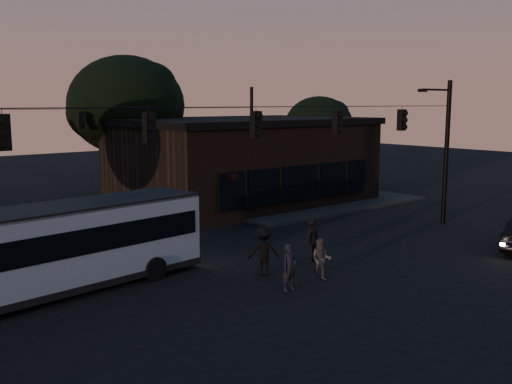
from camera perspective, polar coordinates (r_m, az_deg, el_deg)
ground at (r=19.53m, az=7.68°, el=-10.14°), size 120.00×120.00×0.00m
sidewalk_far_right at (r=37.37m, az=4.25°, el=-0.79°), size 14.00×10.00×0.15m
building at (r=36.51m, az=-1.26°, el=3.18°), size 15.40×10.41×5.40m
tree_behind at (r=38.67m, az=-12.84°, el=8.45°), size 7.60×7.60×9.43m
tree_right at (r=43.95m, az=6.31°, el=6.61°), size 5.20×5.20×6.86m
signal_rig_near at (r=21.44m, az=0.00°, el=3.83°), size 26.24×0.30×7.50m
signal_rig_far at (r=35.22m, az=-17.04°, el=5.02°), size 26.24×0.30×7.50m
bus at (r=20.20m, az=-19.38°, el=-5.01°), size 10.73×3.46×2.97m
pedestrian_a at (r=19.58m, az=3.37°, el=-7.54°), size 0.60×0.40×1.62m
pedestrian_b at (r=20.81m, az=6.53°, el=-6.71°), size 0.92×0.94×1.53m
pedestrian_c at (r=23.07m, az=5.59°, el=-4.86°), size 1.11×0.75×1.75m
pedestrian_d at (r=21.18m, az=0.76°, el=-5.96°), size 1.36×1.21×1.83m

